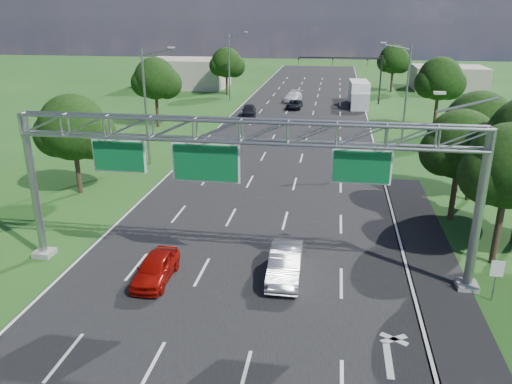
% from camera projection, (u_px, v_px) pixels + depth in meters
% --- Properties ---
extents(ground, '(220.00, 220.00, 0.00)m').
position_uv_depth(ground, '(277.00, 170.00, 43.00)').
color(ground, '#1B4A16').
rests_on(ground, ground).
extents(road, '(18.00, 180.00, 0.02)m').
position_uv_depth(road, '(277.00, 170.00, 43.00)').
color(road, black).
rests_on(road, ground).
extents(road_flare, '(3.00, 30.00, 0.02)m').
position_uv_depth(road_flare, '(432.00, 267.00, 26.64)').
color(road_flare, black).
rests_on(road_flare, ground).
extents(sign_gantry, '(23.50, 1.00, 9.56)m').
position_uv_depth(sign_gantry, '(243.00, 143.00, 23.88)').
color(sign_gantry, gray).
rests_on(sign_gantry, ground).
extents(regulatory_sign, '(0.60, 0.08, 2.10)m').
position_uv_depth(regulatory_sign, '(497.00, 272.00, 22.99)').
color(regulatory_sign, gray).
rests_on(regulatory_sign, ground).
extents(traffic_signal, '(12.21, 0.24, 7.00)m').
position_uv_depth(traffic_signal, '(357.00, 68.00, 72.67)').
color(traffic_signal, black).
rests_on(traffic_signal, ground).
extents(streetlight_l_near, '(2.97, 0.22, 10.16)m').
position_uv_depth(streetlight_l_near, '(147.00, 102.00, 42.76)').
color(streetlight_l_near, gray).
rests_on(streetlight_l_near, ground).
extents(streetlight_l_far, '(2.97, 0.22, 10.16)m').
position_uv_depth(streetlight_l_far, '(230.00, 63.00, 75.29)').
color(streetlight_l_far, gray).
rests_on(streetlight_l_far, ground).
extents(streetlight_r_mid, '(2.97, 0.22, 10.16)m').
position_uv_depth(streetlight_r_mid, '(405.00, 91.00, 48.74)').
color(streetlight_r_mid, gray).
rests_on(streetlight_r_mid, ground).
extents(tree_cluster_right, '(9.91, 14.60, 8.68)m').
position_uv_depth(tree_cluster_right, '(510.00, 149.00, 28.98)').
color(tree_cluster_right, '#2D2116').
rests_on(tree_cluster_right, ground).
extents(tree_verge_la, '(5.76, 4.80, 7.40)m').
position_uv_depth(tree_verge_la, '(74.00, 131.00, 36.03)').
color(tree_verge_la, '#2D2116').
rests_on(tree_verge_la, ground).
extents(tree_verge_lb, '(5.76, 4.80, 8.06)m').
position_uv_depth(tree_verge_lb, '(156.00, 80.00, 57.47)').
color(tree_verge_lb, '#2D2116').
rests_on(tree_verge_lb, ground).
extents(tree_verge_lc, '(5.76, 4.80, 7.62)m').
position_uv_depth(tree_verge_lc, '(227.00, 64.00, 80.41)').
color(tree_verge_lc, '#2D2116').
rests_on(tree_verge_lc, ground).
extents(tree_verge_rd, '(5.76, 4.80, 8.28)m').
position_uv_depth(tree_verge_rd, '(440.00, 81.00, 55.49)').
color(tree_verge_rd, '#2D2116').
rests_on(tree_verge_rd, ground).
extents(tree_verge_re, '(5.76, 4.80, 7.84)m').
position_uv_depth(tree_verge_re, '(394.00, 61.00, 83.81)').
color(tree_verge_re, '#2D2116').
rests_on(tree_verge_re, ground).
extents(building_left, '(14.00, 10.00, 5.00)m').
position_uv_depth(building_left, '(187.00, 73.00, 89.98)').
color(building_left, '#ADA491').
rests_on(building_left, ground).
extents(building_right, '(12.00, 9.00, 4.00)m').
position_uv_depth(building_right, '(448.00, 78.00, 87.12)').
color(building_right, '#ADA491').
rests_on(building_right, ground).
extents(red_coupe, '(1.65, 4.04, 1.37)m').
position_uv_depth(red_coupe, '(156.00, 268.00, 25.08)').
color(red_coupe, '#9F0D07').
rests_on(red_coupe, ground).
extents(silver_sedan, '(1.69, 4.60, 1.51)m').
position_uv_depth(silver_sedan, '(285.00, 264.00, 25.34)').
color(silver_sedan, '#A4A8B0').
rests_on(silver_sedan, ground).
extents(car_queue_a, '(2.78, 5.38, 1.49)m').
position_uv_depth(car_queue_a, '(293.00, 97.00, 75.87)').
color(car_queue_a, white).
rests_on(car_queue_a, ground).
extents(car_queue_b, '(2.14, 4.35, 1.19)m').
position_uv_depth(car_queue_b, '(294.00, 105.00, 70.14)').
color(car_queue_b, black).
rests_on(car_queue_b, ground).
extents(car_queue_c, '(2.42, 4.73, 1.54)m').
position_uv_depth(car_queue_c, '(249.00, 111.00, 64.90)').
color(car_queue_c, black).
rests_on(car_queue_c, ground).
extents(box_truck, '(2.91, 9.07, 3.40)m').
position_uv_depth(box_truck, '(359.00, 94.00, 72.22)').
color(box_truck, white).
rests_on(box_truck, ground).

